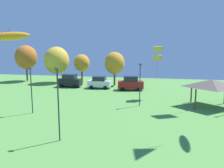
{
  "coord_description": "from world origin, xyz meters",
  "views": [
    {
      "loc": [
        3.61,
        2.93,
        8.21
      ],
      "look_at": [
        1.01,
        16.61,
        5.83
      ],
      "focal_mm": 38.0,
      "sensor_mm": 36.0,
      "label": 1
    }
  ],
  "objects_px": {
    "treeline_tree_2": "(82,63)",
    "light_post_1": "(58,100)",
    "kite_flying_2": "(158,53)",
    "parked_car_third_from_left": "(131,83)",
    "treeline_tree_3": "(115,63)",
    "park_pavilion": "(212,83)",
    "treeline_tree_0": "(26,57)",
    "light_post_3": "(140,82)",
    "light_post_0": "(31,87)",
    "treeline_tree_1": "(57,60)",
    "parked_car_leftmost": "(70,81)",
    "parked_car_second_from_left": "(99,82)",
    "kite_flying_5": "(10,36)"
  },
  "relations": [
    {
      "from": "kite_flying_2",
      "to": "light_post_1",
      "type": "xyz_separation_m",
      "value": [
        -8.03,
        -18.19,
        -3.25
      ]
    },
    {
      "from": "park_pavilion",
      "to": "light_post_3",
      "type": "bearing_deg",
      "value": -171.37
    },
    {
      "from": "parked_car_third_from_left",
      "to": "treeline_tree_1",
      "type": "bearing_deg",
      "value": 153.98
    },
    {
      "from": "parked_car_leftmost",
      "to": "parked_car_third_from_left",
      "type": "height_order",
      "value": "parked_car_third_from_left"
    },
    {
      "from": "kite_flying_2",
      "to": "parked_car_third_from_left",
      "type": "height_order",
      "value": "kite_flying_2"
    },
    {
      "from": "treeline_tree_0",
      "to": "light_post_3",
      "type": "bearing_deg",
      "value": -32.73
    },
    {
      "from": "light_post_3",
      "to": "treeline_tree_3",
      "type": "xyz_separation_m",
      "value": [
        -6.07,
        14.9,
        1.2
      ]
    },
    {
      "from": "park_pavilion",
      "to": "treeline_tree_0",
      "type": "xyz_separation_m",
      "value": [
        -35.48,
        15.45,
        2.18
      ]
    },
    {
      "from": "parked_car_leftmost",
      "to": "light_post_0",
      "type": "height_order",
      "value": "light_post_0"
    },
    {
      "from": "kite_flying_5",
      "to": "light_post_1",
      "type": "relative_size",
      "value": 0.49
    },
    {
      "from": "kite_flying_2",
      "to": "light_post_3",
      "type": "relative_size",
      "value": 0.82
    },
    {
      "from": "treeline_tree_3",
      "to": "park_pavilion",
      "type": "bearing_deg",
      "value": -41.35
    },
    {
      "from": "treeline_tree_2",
      "to": "light_post_1",
      "type": "bearing_deg",
      "value": -75.72
    },
    {
      "from": "light_post_1",
      "to": "treeline_tree_2",
      "type": "relative_size",
      "value": 1.05
    },
    {
      "from": "park_pavilion",
      "to": "treeline_tree_3",
      "type": "xyz_separation_m",
      "value": [
        -15.33,
        13.49,
        1.35
      ]
    },
    {
      "from": "park_pavilion",
      "to": "parked_car_second_from_left",
      "type": "bearing_deg",
      "value": 150.96
    },
    {
      "from": "park_pavilion",
      "to": "parked_car_leftmost",
      "type": "bearing_deg",
      "value": 156.83
    },
    {
      "from": "kite_flying_5",
      "to": "parked_car_second_from_left",
      "type": "xyz_separation_m",
      "value": [
        0.87,
        25.28,
        -7.66
      ]
    },
    {
      "from": "parked_car_leftmost",
      "to": "parked_car_second_from_left",
      "type": "xyz_separation_m",
      "value": [
        5.89,
        -0.29,
        -0.1
      ]
    },
    {
      "from": "treeline_tree_3",
      "to": "light_post_0",
      "type": "bearing_deg",
      "value": -106.74
    },
    {
      "from": "treeline_tree_1",
      "to": "light_post_3",
      "type": "bearing_deg",
      "value": -40.38
    },
    {
      "from": "treeline_tree_0",
      "to": "treeline_tree_1",
      "type": "distance_m",
      "value": 7.69
    },
    {
      "from": "light_post_0",
      "to": "parked_car_leftmost",
      "type": "bearing_deg",
      "value": 96.04
    },
    {
      "from": "parked_car_leftmost",
      "to": "treeline_tree_1",
      "type": "bearing_deg",
      "value": 138.99
    },
    {
      "from": "treeline_tree_2",
      "to": "parked_car_second_from_left",
      "type": "bearing_deg",
      "value": -47.34
    },
    {
      "from": "kite_flying_5",
      "to": "park_pavilion",
      "type": "bearing_deg",
      "value": 40.23
    },
    {
      "from": "park_pavilion",
      "to": "kite_flying_5",
      "type": "bearing_deg",
      "value": -139.77
    },
    {
      "from": "parked_car_second_from_left",
      "to": "park_pavilion",
      "type": "relative_size",
      "value": 0.73
    },
    {
      "from": "kite_flying_2",
      "to": "light_post_1",
      "type": "distance_m",
      "value": 20.14
    },
    {
      "from": "parked_car_third_from_left",
      "to": "treeline_tree_3",
      "type": "distance_m",
      "value": 6.58
    },
    {
      "from": "light_post_0",
      "to": "treeline_tree_2",
      "type": "height_order",
      "value": "treeline_tree_2"
    },
    {
      "from": "parked_car_leftmost",
      "to": "treeline_tree_0",
      "type": "relative_size",
      "value": 0.58
    },
    {
      "from": "kite_flying_5",
      "to": "parked_car_leftmost",
      "type": "xyz_separation_m",
      "value": [
        -5.02,
        25.57,
        -7.56
      ]
    },
    {
      "from": "parked_car_leftmost",
      "to": "parked_car_third_from_left",
      "type": "distance_m",
      "value": 11.82
    },
    {
      "from": "kite_flying_5",
      "to": "light_post_0",
      "type": "bearing_deg",
      "value": 111.1
    },
    {
      "from": "light_post_3",
      "to": "parked_car_second_from_left",
      "type": "bearing_deg",
      "value": 126.58
    },
    {
      "from": "park_pavilion",
      "to": "treeline_tree_0",
      "type": "height_order",
      "value": "treeline_tree_0"
    },
    {
      "from": "parked_car_second_from_left",
      "to": "treeline_tree_3",
      "type": "distance_m",
      "value": 5.47
    },
    {
      "from": "light_post_1",
      "to": "treeline_tree_3",
      "type": "relative_size",
      "value": 0.95
    },
    {
      "from": "parked_car_third_from_left",
      "to": "treeline_tree_0",
      "type": "xyz_separation_m",
      "value": [
        -23.85,
        6.37,
        4.02
      ]
    },
    {
      "from": "kite_flying_2",
      "to": "parked_car_third_from_left",
      "type": "bearing_deg",
      "value": 130.77
    },
    {
      "from": "kite_flying_2",
      "to": "parked_car_leftmost",
      "type": "xyz_separation_m",
      "value": [
        -16.32,
        6.21,
        -5.6
      ]
    },
    {
      "from": "park_pavilion",
      "to": "light_post_3",
      "type": "relative_size",
      "value": 1.01
    },
    {
      "from": "treeline_tree_1",
      "to": "parked_car_third_from_left",
      "type": "bearing_deg",
      "value": -18.22
    },
    {
      "from": "parked_car_leftmost",
      "to": "light_post_3",
      "type": "height_order",
      "value": "light_post_3"
    },
    {
      "from": "kite_flying_2",
      "to": "light_post_0",
      "type": "xyz_separation_m",
      "value": [
        -14.49,
        -11.09,
        -3.66
      ]
    },
    {
      "from": "treeline_tree_0",
      "to": "treeline_tree_1",
      "type": "relative_size",
      "value": 1.04
    },
    {
      "from": "parked_car_third_from_left",
      "to": "park_pavilion",
      "type": "height_order",
      "value": "park_pavilion"
    },
    {
      "from": "parked_car_leftmost",
      "to": "light_post_3",
      "type": "distance_m",
      "value": 18.3
    },
    {
      "from": "park_pavilion",
      "to": "light_post_1",
      "type": "xyz_separation_m",
      "value": [
        -15.12,
        -14.37,
        0.48
      ]
    }
  ]
}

